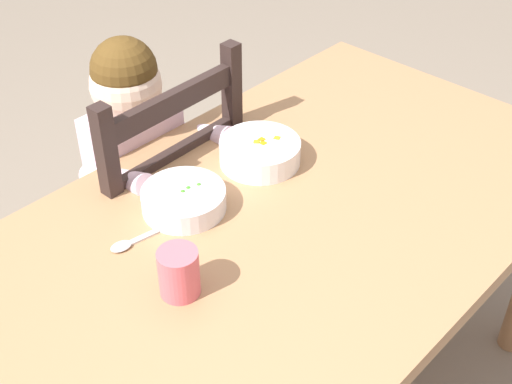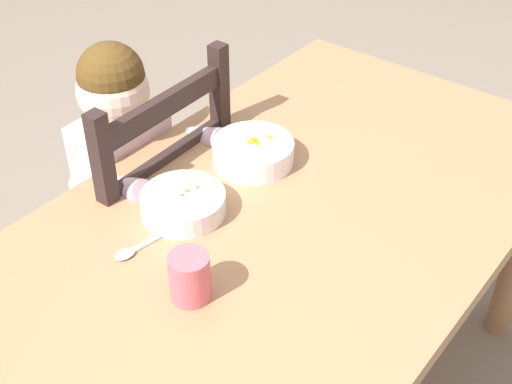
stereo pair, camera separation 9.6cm
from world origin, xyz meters
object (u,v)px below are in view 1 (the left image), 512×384
object	(u,v)px
bowl_of_carrots	(260,151)
spoon	(130,242)
bowl_of_peas	(184,199)
drinking_cup	(179,273)
dining_chair	(148,216)
child_figure	(142,162)
dining_table	(267,259)

from	to	relation	value
bowl_of_carrots	spoon	size ratio (longest dim) A/B	1.34
bowl_of_peas	drinking_cup	size ratio (longest dim) A/B	1.88
bowl_of_peas	dining_chair	bearing A→B (deg)	68.45
dining_chair	bowl_of_carrots	bearing A→B (deg)	-68.86
dining_chair	bowl_of_peas	world-z (taller)	dining_chair
spoon	dining_chair	bearing A→B (deg)	48.79
child_figure	bowl_of_carrots	size ratio (longest dim) A/B	5.13
dining_table	bowl_of_peas	size ratio (longest dim) A/B	8.94
child_figure	bowl_of_peas	size ratio (longest dim) A/B	5.38
bowl_of_peas	bowl_of_carrots	distance (m)	0.23
dining_table	dining_chair	world-z (taller)	dining_chair
bowl_of_carrots	spoon	bearing A→B (deg)	-179.24
child_figure	dining_table	bearing A→B (deg)	-95.02
bowl_of_carrots	drinking_cup	size ratio (longest dim) A/B	1.97
child_figure	dining_chair	bearing A→B (deg)	77.76
child_figure	bowl_of_peas	distance (m)	0.33
child_figure	drinking_cup	distance (m)	0.56
drinking_cup	spoon	bearing A→B (deg)	83.56
bowl_of_carrots	bowl_of_peas	bearing A→B (deg)	180.00
spoon	drinking_cup	bearing A→B (deg)	-96.44
dining_chair	spoon	world-z (taller)	dining_chair
dining_table	drinking_cup	size ratio (longest dim) A/B	16.79
dining_chair	child_figure	distance (m)	0.18
dining_table	spoon	xyz separation A→B (m)	(-0.22, 0.16, 0.09)
dining_table	spoon	world-z (taller)	spoon
bowl_of_carrots	drinking_cup	bearing A→B (deg)	-156.63
bowl_of_carrots	dining_chair	bearing A→B (deg)	111.14
spoon	drinking_cup	distance (m)	0.17
child_figure	bowl_of_carrots	xyz separation A→B (m)	(0.12, -0.29, 0.11)
bowl_of_carrots	spoon	xyz separation A→B (m)	(-0.38, -0.01, -0.02)
dining_table	dining_chair	bearing A→B (deg)	84.88
dining_chair	bowl_of_peas	distance (m)	0.43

